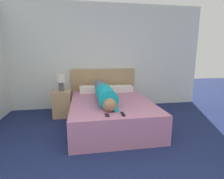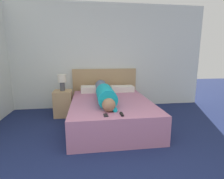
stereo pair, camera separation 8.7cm
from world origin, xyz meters
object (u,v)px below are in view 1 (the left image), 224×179
Objects in this scene: person_lying at (104,93)px; pillow_second at (121,89)px; table_lamp at (61,81)px; bed at (111,112)px; cell_phone at (107,115)px; nightstand at (62,104)px; pillow_near_headboard at (92,89)px; tv_remote at (123,114)px.

pillow_second is (0.51, 0.76, -0.08)m from person_lying.
person_lying is at bearing -32.35° from table_lamp.
bed is 1.30m from table_lamp.
table_lamp reaches higher than cell_phone.
nightstand is 1.06× the size of pillow_second.
tv_remote is (0.36, -1.66, -0.06)m from pillow_near_headboard.
person_lying is at bearing -32.35° from nightstand.
pillow_near_headboard is 0.70m from pillow_second.
tv_remote is (0.17, -0.90, -0.13)m from person_lying.
bed is at bearing -69.07° from pillow_near_headboard.
pillow_second is (1.38, 0.21, 0.26)m from nightstand.
table_lamp reaches higher than nightstand.
cell_phone is (-0.19, -0.84, 0.25)m from bed.
bed is 0.41m from person_lying.
nightstand is 0.33× the size of person_lying.
bed is 1.17× the size of person_lying.
cell_phone is (0.12, -1.66, -0.07)m from pillow_near_headboard.
pillow_near_headboard is (-0.31, 0.82, 0.31)m from bed.
tv_remote is at bearing -77.74° from pillow_near_headboard.
tv_remote is (-0.34, -1.66, -0.05)m from pillow_second.
bed is 3.74× the size of pillow_second.
person_lying is at bearing 100.70° from tv_remote.
bed is 0.95m from pillow_second.
table_lamp is 1.69m from cell_phone.
nightstand is at bearing 118.96° from cell_phone.
pillow_second is (1.38, 0.21, -0.26)m from table_lamp.
pillow_near_headboard reaches higher than pillow_second.
nightstand is 1.01× the size of pillow_near_headboard.
nightstand reaches higher than bed.
pillow_near_headboard is 1.66m from cell_phone.
nightstand is 1.80m from tv_remote.
person_lying is (-0.12, 0.06, 0.39)m from bed.
nightstand is at bearing -163.07° from pillow_near_headboard.
nightstand is at bearing 147.65° from person_lying.
cell_phone is (0.80, -1.45, -0.32)m from table_lamp.
pillow_near_headboard reaches higher than cell_phone.
table_lamp is at bearing 147.65° from person_lying.
cell_phone is (-0.24, 0.00, -0.01)m from tv_remote.
bed is at bearing -115.23° from pillow_second.
bed is at bearing 77.21° from cell_phone.
person_lying reaches higher than bed.
cell_phone is at bearing 179.76° from tv_remote.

